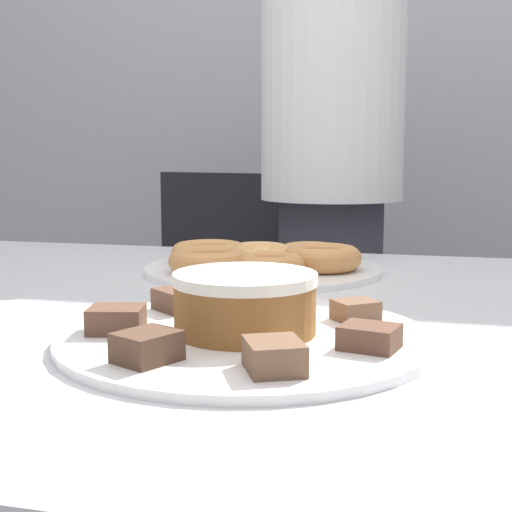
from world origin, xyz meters
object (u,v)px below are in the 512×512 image
Objects in this scene: office_chair_left at (192,341)px; plate_cake at (245,337)px; frosted_cake at (245,303)px; person_standing at (332,171)px; plate_donuts at (263,269)px.

plate_cake is (0.46, -1.13, 0.33)m from office_chair_left.
office_chair_left is 5.82× the size of frosted_cake.
person_standing is 0.99m from frosted_cake.
office_chair_left is 1.28m from frosted_cake.
plate_donuts is at bearing 101.36° from plate_cake.
person_standing reaches higher than frosted_cake.
person_standing is 1.00m from plate_cake.
office_chair_left reaches higher than plate_cake.
frosted_cake is at bearing -86.89° from person_standing.
person_standing is 0.65m from office_chair_left.
office_chair_left is at bearing 112.21° from frosted_cake.
office_chair_left is 2.24× the size of plate_donuts.
plate_donuts is (-0.03, -0.55, -0.15)m from person_standing.
plate_cake is 1.00× the size of plate_donuts.
office_chair_left is 1.27m from plate_cake.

